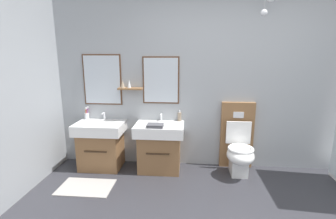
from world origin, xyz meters
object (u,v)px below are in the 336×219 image
(toilet, at_px, (238,147))
(toothbrush_cup, at_px, (87,115))
(folded_hand_towel, at_px, (155,126))
(vanity_sink_right, at_px, (160,145))
(vanity_sink_left, at_px, (101,144))
(soap_dispenser, at_px, (179,117))

(toilet, relative_size, toothbrush_cup, 4.97)
(toilet, bearing_deg, folded_hand_towel, -171.28)
(vanity_sink_right, height_order, toilet, toilet)
(toothbrush_cup, bearing_deg, vanity_sink_left, -34.05)
(vanity_sink_right, xyz_separation_m, toothbrush_cup, (-1.15, 0.18, 0.38))
(vanity_sink_right, height_order, folded_hand_towel, folded_hand_towel)
(vanity_sink_left, relative_size, toothbrush_cup, 3.48)
(vanity_sink_right, relative_size, toothbrush_cup, 3.48)
(toothbrush_cup, bearing_deg, toilet, -4.03)
(toothbrush_cup, distance_m, folded_hand_towel, 1.17)
(vanity_sink_right, relative_size, toilet, 0.70)
(vanity_sink_left, distance_m, vanity_sink_right, 0.88)
(soap_dispenser, bearing_deg, vanity_sink_right, -145.59)
(vanity_sink_left, height_order, soap_dispenser, soap_dispenser)
(toilet, height_order, soap_dispenser, toilet)
(soap_dispenser, bearing_deg, toothbrush_cup, -179.62)
(vanity_sink_left, relative_size, vanity_sink_right, 1.00)
(soap_dispenser, distance_m, folded_hand_towel, 0.48)
(soap_dispenser, bearing_deg, folded_hand_towel, -132.26)
(toothbrush_cup, xyz_separation_m, soap_dispenser, (1.43, 0.01, 0.01))
(toilet, bearing_deg, soap_dispenser, 168.73)
(vanity_sink_left, relative_size, soap_dispenser, 4.18)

